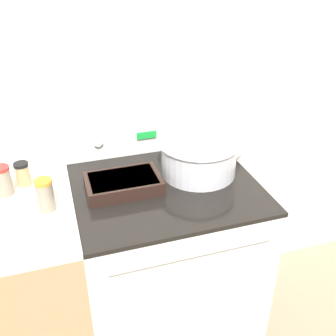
{
  "coord_description": "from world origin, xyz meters",
  "views": [
    {
      "loc": [
        -0.4,
        -0.96,
        1.76
      ],
      "look_at": [
        0.02,
        0.35,
        0.97
      ],
      "focal_mm": 42.0,
      "sensor_mm": 36.0,
      "label": 1
    }
  ],
  "objects_px": {
    "casserole_dish": "(123,183)",
    "spice_jar_orange_cap": "(45,195)",
    "mixing_bowl": "(199,155)",
    "ladle": "(232,151)",
    "spice_jar_red_cap": "(3,181)",
    "spice_jar_black_cap": "(23,174)"
  },
  "relations": [
    {
      "from": "mixing_bowl",
      "to": "spice_jar_orange_cap",
      "type": "distance_m",
      "value": 0.63
    },
    {
      "from": "casserole_dish",
      "to": "spice_jar_red_cap",
      "type": "height_order",
      "value": "spice_jar_red_cap"
    },
    {
      "from": "casserole_dish",
      "to": "spice_jar_orange_cap",
      "type": "distance_m",
      "value": 0.3
    },
    {
      "from": "mixing_bowl",
      "to": "casserole_dish",
      "type": "relative_size",
      "value": 1.13
    },
    {
      "from": "casserole_dish",
      "to": "spice_jar_black_cap",
      "type": "bearing_deg",
      "value": 159.49
    },
    {
      "from": "casserole_dish",
      "to": "spice_jar_orange_cap",
      "type": "xyz_separation_m",
      "value": [
        -0.29,
        -0.06,
        0.04
      ]
    },
    {
      "from": "spice_jar_orange_cap",
      "to": "spice_jar_black_cap",
      "type": "xyz_separation_m",
      "value": [
        -0.08,
        0.2,
        -0.01
      ]
    },
    {
      "from": "mixing_bowl",
      "to": "spice_jar_black_cap",
      "type": "relative_size",
      "value": 3.39
    },
    {
      "from": "casserole_dish",
      "to": "ladle",
      "type": "xyz_separation_m",
      "value": [
        0.52,
        0.11,
        0.0
      ]
    },
    {
      "from": "ladle",
      "to": "spice_jar_black_cap",
      "type": "bearing_deg",
      "value": 178.27
    },
    {
      "from": "ladle",
      "to": "spice_jar_black_cap",
      "type": "xyz_separation_m",
      "value": [
        -0.89,
        0.03,
        0.03
      ]
    },
    {
      "from": "casserole_dish",
      "to": "spice_jar_orange_cap",
      "type": "height_order",
      "value": "spice_jar_orange_cap"
    },
    {
      "from": "mixing_bowl",
      "to": "spice_jar_red_cap",
      "type": "bearing_deg",
      "value": 176.26
    },
    {
      "from": "mixing_bowl",
      "to": "casserole_dish",
      "type": "xyz_separation_m",
      "value": [
        -0.33,
        -0.04,
        -0.05
      ]
    },
    {
      "from": "spice_jar_orange_cap",
      "to": "spice_jar_red_cap",
      "type": "distance_m",
      "value": 0.21
    },
    {
      "from": "spice_jar_orange_cap",
      "to": "spice_jar_black_cap",
      "type": "relative_size",
      "value": 1.27
    },
    {
      "from": "ladle",
      "to": "spice_jar_orange_cap",
      "type": "distance_m",
      "value": 0.83
    },
    {
      "from": "spice_jar_orange_cap",
      "to": "spice_jar_black_cap",
      "type": "distance_m",
      "value": 0.22
    },
    {
      "from": "ladle",
      "to": "spice_jar_orange_cap",
      "type": "relative_size",
      "value": 2.63
    },
    {
      "from": "mixing_bowl",
      "to": "spice_jar_orange_cap",
      "type": "height_order",
      "value": "mixing_bowl"
    },
    {
      "from": "ladle",
      "to": "spice_jar_red_cap",
      "type": "height_order",
      "value": "spice_jar_red_cap"
    },
    {
      "from": "ladle",
      "to": "spice_jar_orange_cap",
      "type": "height_order",
      "value": "spice_jar_orange_cap"
    }
  ]
}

